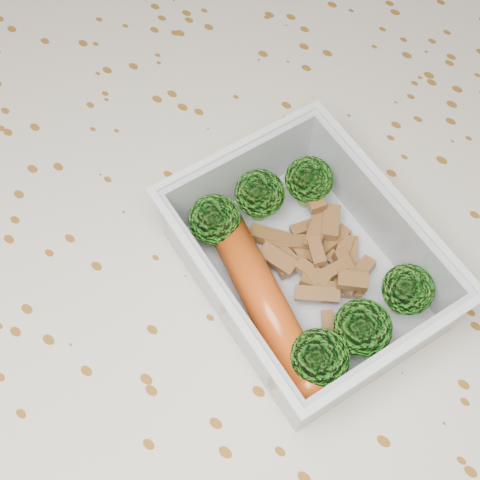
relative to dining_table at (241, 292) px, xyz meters
The scene contains 7 objects.
ground_plane 0.67m from the dining_table, ahead, with size 4.00×4.00×0.00m, color olive.
dining_table is the anchor object (origin of this frame).
tablecloth 0.05m from the dining_table, ahead, with size 1.46×0.96×0.19m.
lunch_container 0.12m from the dining_table, ahead, with size 0.22×0.20×0.07m.
broccoli_florets 0.14m from the dining_table, ahead, with size 0.17×0.15×0.05m.
meat_pile 0.12m from the dining_table, 20.46° to the left, with size 0.10×0.09×0.03m.
sausage 0.13m from the dining_table, 36.56° to the right, with size 0.15×0.09×0.03m.
Camera 1 is at (0.14, -0.19, 1.21)m, focal length 50.00 mm.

